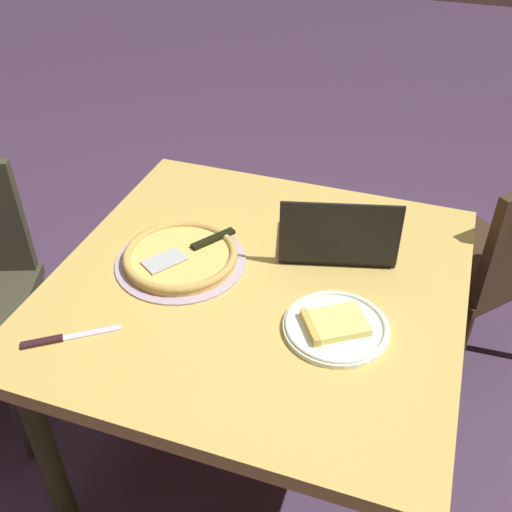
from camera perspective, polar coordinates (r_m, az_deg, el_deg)
ground_plane at (r=2.18m, az=0.13°, el=-16.71°), size 12.00×12.00×0.00m
dining_table at (r=1.71m, az=0.15°, el=-4.27°), size 1.12×1.11×0.71m
laptop at (r=1.75m, az=7.71°, el=1.59°), size 0.38×0.29×0.21m
pizza_plate at (r=1.52m, az=7.60°, el=-6.65°), size 0.27×0.27×0.04m
pizza_tray at (r=1.73m, az=-7.21°, el=-0.08°), size 0.38×0.38×0.04m
table_knife at (r=1.57m, az=-18.13°, el=-7.49°), size 0.21×0.15×0.01m
chair_near at (r=2.24m, az=21.55°, el=-0.27°), size 0.60×0.60×0.87m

